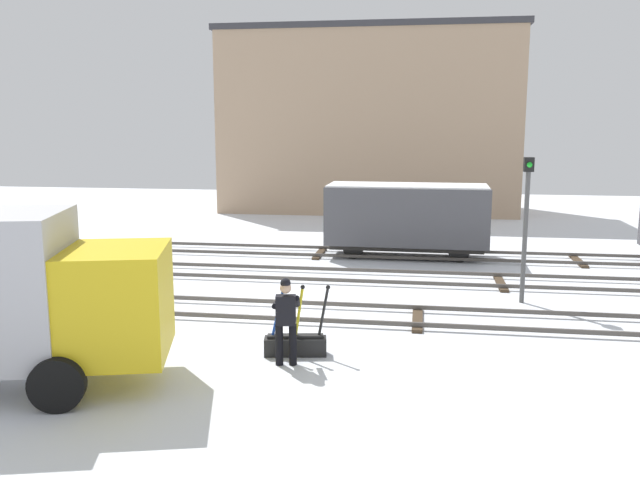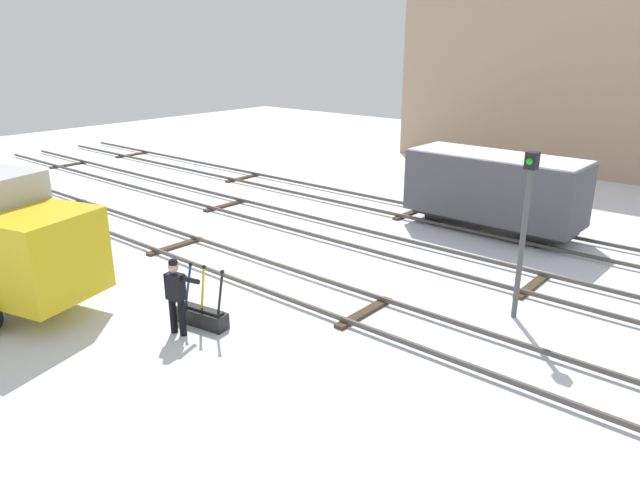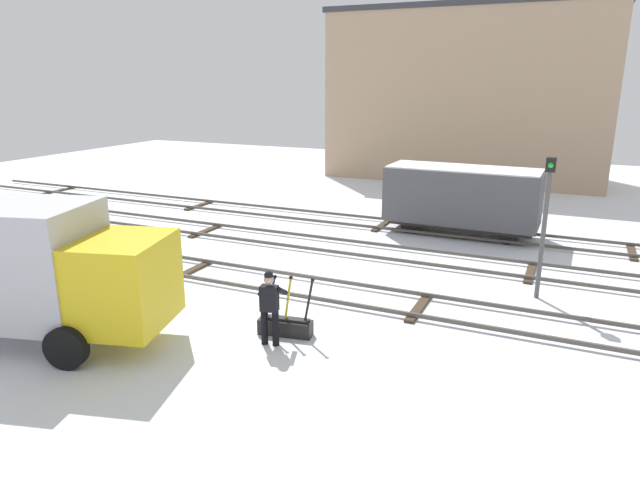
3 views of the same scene
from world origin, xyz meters
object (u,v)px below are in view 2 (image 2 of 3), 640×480
object	(u,v)px
switch_lever_frame	(202,315)
rail_worker	(177,292)
signal_post	(525,219)
freight_car_near_switch	(494,188)

from	to	relation	value
switch_lever_frame	rail_worker	size ratio (longest dim) A/B	0.84
rail_worker	signal_post	size ratio (longest dim) A/B	0.46
rail_worker	signal_post	bearing A→B (deg)	36.96
switch_lever_frame	freight_car_near_switch	bearing A→B (deg)	70.21
rail_worker	signal_post	distance (m)	7.54
signal_post	freight_car_near_switch	size ratio (longest dim) A/B	0.68
signal_post	freight_car_near_switch	distance (m)	6.43
switch_lever_frame	signal_post	xyz separation A→B (m)	(5.05, 4.80, 2.06)
switch_lever_frame	rail_worker	world-z (taller)	rail_worker
switch_lever_frame	rail_worker	distance (m)	0.91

